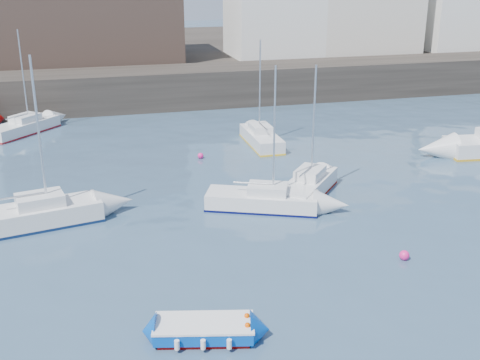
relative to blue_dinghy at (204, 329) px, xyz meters
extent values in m
plane|color=#2D4760|center=(3.78, -2.12, -0.33)|extent=(220.00, 220.00, 0.00)
cube|color=#28231E|center=(3.78, 32.88, 1.17)|extent=(90.00, 5.00, 3.00)
cube|color=#28231E|center=(3.78, 50.88, 1.07)|extent=(90.00, 32.00, 2.80)
cube|color=beige|center=(23.78, 39.88, 6.97)|extent=(10.00, 8.00, 9.00)
cube|color=white|center=(34.78, 39.38, 6.22)|extent=(9.00, 7.00, 7.50)
cube|color=white|center=(14.78, 39.38, 5.72)|extent=(8.00, 7.00, 6.50)
cube|color=#3D2D26|center=(-2.22, 40.88, 5.97)|extent=(16.00, 10.00, 7.00)
cube|color=#8B0403|center=(0.00, 0.00, -0.26)|extent=(3.02, 1.78, 0.14)
cube|color=#0246B1|center=(0.00, 0.00, 0.00)|extent=(3.30, 1.99, 0.39)
cube|color=white|center=(0.00, 0.00, 0.23)|extent=(3.37, 2.03, 0.07)
cube|color=white|center=(0.00, 0.00, 0.06)|extent=(2.61, 1.46, 0.35)
cube|color=tan|center=(0.00, 0.00, 0.15)|extent=(0.43, 0.95, 0.05)
cylinder|color=white|center=(-0.60, 0.92, -0.02)|extent=(0.16, 0.16, 0.31)
cylinder|color=white|center=(-0.94, -0.56, -0.02)|extent=(0.16, 0.16, 0.31)
cylinder|color=white|center=(0.17, 0.74, -0.02)|extent=(0.16, 0.16, 0.31)
cylinder|color=white|center=(-0.17, -0.74, -0.02)|extent=(0.16, 0.16, 0.31)
cylinder|color=white|center=(0.94, 0.56, -0.02)|extent=(0.16, 0.16, 0.31)
cylinder|color=white|center=(0.60, -0.92, -0.02)|extent=(0.16, 0.16, 0.31)
cube|color=silver|center=(-5.59, 10.36, 0.14)|extent=(6.04, 3.00, 0.95)
cube|color=#0D2046|center=(-5.59, 10.36, -0.27)|extent=(6.10, 3.03, 0.13)
cube|color=silver|center=(-5.30, 10.42, 0.88)|extent=(2.26, 1.77, 0.53)
cylinder|color=silver|center=(-5.02, 10.48, 3.94)|extent=(0.11, 0.11, 6.65)
cube|color=silver|center=(4.83, 9.72, 0.06)|extent=(5.54, 3.64, 0.79)
cube|color=#090B3F|center=(4.83, 9.72, -0.28)|extent=(5.59, 3.67, 0.11)
cube|color=silver|center=(5.07, 9.61, 0.68)|extent=(2.20, 1.90, 0.44)
cylinder|color=silver|center=(5.31, 9.51, 3.51)|extent=(0.09, 0.09, 6.09)
cube|color=silver|center=(7.57, 10.76, 0.11)|extent=(4.40, 4.77, 0.89)
cube|color=#821001|center=(7.57, 10.76, -0.27)|extent=(4.45, 4.82, 0.12)
cube|color=silver|center=(7.73, 10.95, 0.80)|extent=(2.02, 2.08, 0.49)
cylinder|color=silver|center=(7.89, 11.13, 3.39)|extent=(0.10, 0.10, 5.67)
cube|color=silver|center=(7.89, 19.99, 0.08)|extent=(1.65, 5.07, 0.83)
cube|color=yellow|center=(7.89, 19.99, -0.28)|extent=(1.67, 5.12, 0.11)
cube|color=silver|center=(7.89, 20.24, 0.72)|extent=(1.22, 1.78, 0.46)
cylinder|color=silver|center=(7.89, 20.49, 3.40)|extent=(0.09, 0.09, 5.82)
cube|color=silver|center=(-7.23, 26.88, 0.07)|extent=(4.88, 5.15, 0.81)
cube|color=maroon|center=(-7.23, 26.88, -0.28)|extent=(4.93, 5.20, 0.11)
cube|color=silver|center=(-7.05, 27.08, 0.70)|extent=(2.22, 2.26, 0.45)
cylinder|color=silver|center=(-6.87, 27.28, 3.56)|extent=(0.09, 0.09, 6.18)
sphere|color=#FA2081|center=(0.64, -0.12, -0.33)|extent=(0.43, 0.43, 0.43)
sphere|color=#FA2081|center=(8.80, 3.21, -0.33)|extent=(0.41, 0.41, 0.41)
sphere|color=#FA2081|center=(3.51, 18.19, -0.33)|extent=(0.36, 0.36, 0.36)
camera|label=1|loc=(-3.02, -15.88, 10.86)|focal=45.00mm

